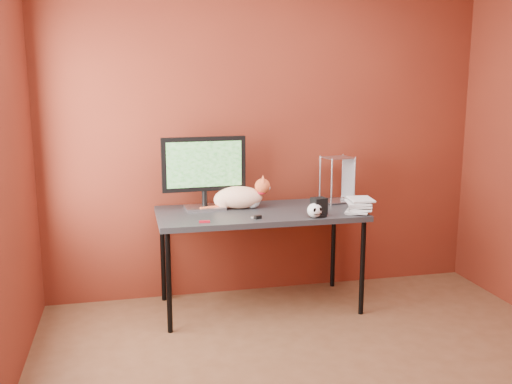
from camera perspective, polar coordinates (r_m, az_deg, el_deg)
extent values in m
cube|color=#5B1B11|center=(4.52, 1.11, 6.05)|extent=(3.50, 0.02, 2.60)
cube|color=black|center=(4.21, 0.36, -2.18)|extent=(1.50, 0.70, 0.04)
cylinder|color=black|center=(3.94, -8.71, -8.98)|extent=(0.04, 0.04, 0.71)
cylinder|color=black|center=(4.26, 10.59, -7.48)|extent=(0.04, 0.04, 0.71)
cylinder|color=black|center=(4.50, -9.30, -6.40)|extent=(0.04, 0.04, 0.71)
cylinder|color=black|center=(4.79, 7.73, -5.30)|extent=(0.04, 0.04, 0.71)
cube|color=#AFAEB3|center=(4.29, -5.14, -1.56)|extent=(0.30, 0.22, 0.02)
cylinder|color=black|center=(4.27, -5.16, -0.61)|extent=(0.04, 0.04, 0.12)
cube|color=black|center=(4.23, -5.22, 2.81)|extent=(0.63, 0.07, 0.40)
cube|color=#144D15|center=(4.23, -5.22, 2.81)|extent=(0.56, 0.04, 0.34)
ellipsoid|color=orange|center=(4.28, -1.74, -0.54)|extent=(0.39, 0.25, 0.17)
ellipsoid|color=orange|center=(4.29, -3.14, -0.76)|extent=(0.19, 0.19, 0.14)
sphere|color=silver|center=(4.29, -0.33, -0.87)|extent=(0.12, 0.12, 0.12)
sphere|color=#CC5127|center=(4.27, 0.65, 0.59)|extent=(0.12, 0.12, 0.12)
cone|color=#CC5127|center=(4.24, 0.74, 1.28)|extent=(0.04, 0.04, 0.05)
cone|color=#CC5127|center=(4.29, 0.70, 1.42)|extent=(0.04, 0.04, 0.05)
cylinder|color=red|center=(4.28, 0.44, -0.04)|extent=(0.08, 0.08, 0.01)
cylinder|color=#CC5127|center=(4.25, -4.42, -1.60)|extent=(0.19, 0.08, 0.03)
ellipsoid|color=silver|center=(4.02, 5.88, -1.84)|extent=(0.11, 0.11, 0.10)
ellipsoid|color=black|center=(3.97, 5.80, -1.82)|extent=(0.03, 0.01, 0.03)
ellipsoid|color=black|center=(3.98, 6.37, -1.78)|extent=(0.03, 0.01, 0.03)
cube|color=black|center=(3.98, 6.09, -2.22)|extent=(0.06, 0.01, 0.01)
cylinder|color=black|center=(4.07, 6.29, -2.32)|extent=(0.12, 0.12, 0.02)
cube|color=black|center=(4.05, 6.31, -1.39)|extent=(0.11, 0.11, 0.12)
imported|color=beige|center=(4.23, 9.17, -0.45)|extent=(0.26, 0.28, 0.22)
imported|color=beige|center=(4.19, 9.26, 2.53)|extent=(0.24, 0.27, 0.22)
imported|color=beige|center=(4.17, 9.36, 5.55)|extent=(0.23, 0.26, 0.22)
imported|color=beige|center=(4.15, 9.45, 8.60)|extent=(0.21, 0.25, 0.22)
imported|color=beige|center=(4.15, 9.55, 11.66)|extent=(0.19, 0.24, 0.22)
cylinder|color=#AFAEB3|center=(4.42, 7.24, 1.03)|extent=(0.01, 0.01, 0.37)
cylinder|color=#AFAEB3|center=(4.49, 9.78, 1.13)|extent=(0.01, 0.01, 0.37)
cylinder|color=#AFAEB3|center=(4.58, 6.50, 1.40)|extent=(0.01, 0.01, 0.37)
cylinder|color=#AFAEB3|center=(4.65, 8.96, 1.49)|extent=(0.01, 0.01, 0.37)
cube|color=#AFAEB3|center=(4.57, 8.06, -0.87)|extent=(0.24, 0.21, 0.01)
cube|color=#AFAEB3|center=(4.51, 8.18, 3.43)|extent=(0.24, 0.21, 0.01)
cube|color=#A80C1B|center=(3.88, -5.17, -2.96)|extent=(0.08, 0.03, 0.01)
cube|color=black|center=(3.97, 0.19, -2.52)|extent=(0.06, 0.05, 0.02)
cylinder|color=#AFAEB3|center=(4.01, -0.22, -2.52)|extent=(0.05, 0.05, 0.00)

